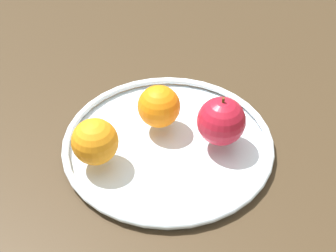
# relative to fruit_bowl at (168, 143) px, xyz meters

# --- Properties ---
(ground_plane) EXTENTS (1.30, 1.30, 0.04)m
(ground_plane) POSITION_rel_fruit_bowl_xyz_m (0.00, 0.00, -0.03)
(ground_plane) COLOR #3A2B1A
(fruit_bowl) EXTENTS (0.35, 0.35, 0.02)m
(fruit_bowl) POSITION_rel_fruit_bowl_xyz_m (0.00, 0.00, 0.00)
(fruit_bowl) COLOR silver
(fruit_bowl) RESTS_ON ground_plane
(apple) EXTENTS (0.08, 0.08, 0.09)m
(apple) POSITION_rel_fruit_bowl_xyz_m (0.06, 0.06, 0.05)
(apple) COLOR #AE1729
(apple) RESTS_ON fruit_bowl
(orange_back_left) EXTENTS (0.07, 0.07, 0.07)m
(orange_back_left) POSITION_rel_fruit_bowl_xyz_m (-0.04, 0.02, 0.04)
(orange_back_left) COLOR orange
(orange_back_left) RESTS_ON fruit_bowl
(orange_front_right) EXTENTS (0.07, 0.07, 0.07)m
(orange_front_right) POSITION_rel_fruit_bowl_xyz_m (-0.05, -0.11, 0.05)
(orange_front_right) COLOR orange
(orange_front_right) RESTS_ON fruit_bowl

